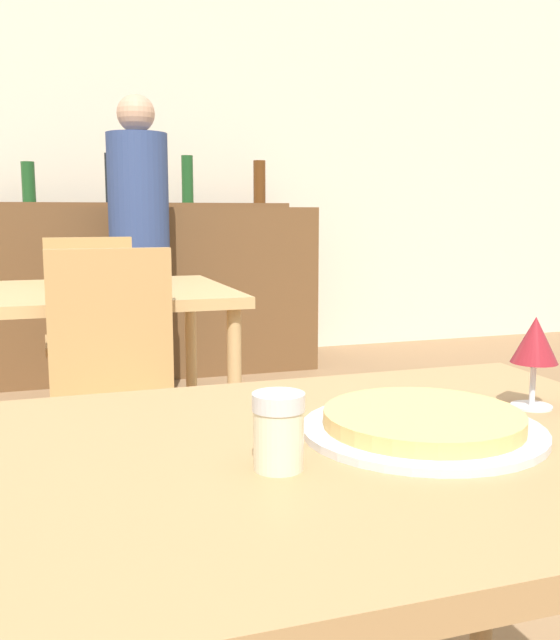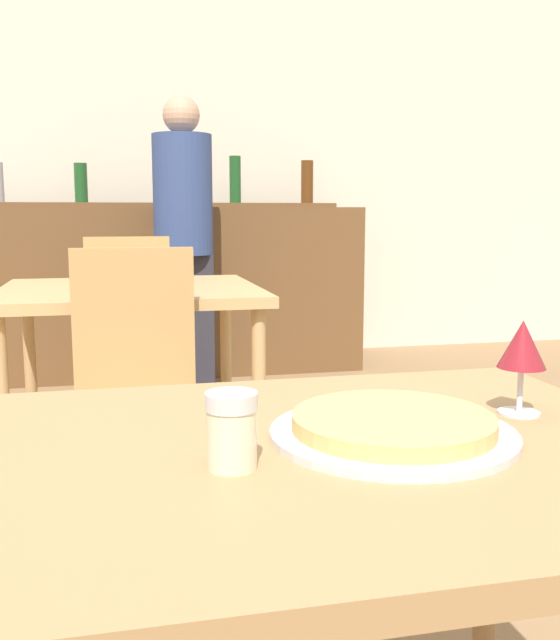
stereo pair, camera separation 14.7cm
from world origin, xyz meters
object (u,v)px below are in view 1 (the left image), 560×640
Objects in this scene: chair_far_side_front at (116,387)px; pizza_tray at (423,424)px; person_standing at (139,236)px; chair_far_side_back at (90,326)px; wine_glass at (535,343)px; cheese_shaker at (279,431)px.

pizza_tray is (0.35, -1.21, 0.20)m from chair_far_side_front.
person_standing is at bearing 80.41° from chair_far_side_front.
chair_far_side_back is 2.46m from wine_glass.
cheese_shaker is at bearing -85.87° from chair_far_side_front.
chair_far_side_front is at bearing 94.13° from cheese_shaker.
cheese_shaker is at bearing -164.05° from wine_glass.
chair_far_side_back is at bearing 104.29° from wine_glass.
wine_glass is (0.25, 0.07, 0.10)m from pizza_tray.
chair_far_side_back is 2.47m from pizza_tray.
pizza_tray is at bearing -74.02° from chair_far_side_front.
chair_far_side_front is at bearing 105.98° from pizza_tray.
chair_far_side_front is 1.00× the size of chair_far_side_back.
wine_glass is at bearing 15.95° from cheese_shaker.
pizza_tray is at bearing 15.72° from cheese_shaker.
cheese_shaker is 0.64× the size of wine_glass.
pizza_tray is 2.33× the size of wine_glass.
pizza_tray is 0.28m from wine_glass.
cheese_shaker is at bearing 92.12° from chair_far_side_back.
chair_far_side_front is 2.05m from person_standing.
cheese_shaker is 0.06× the size of person_standing.
chair_far_side_back is at bearing 98.11° from pizza_tray.
wine_glass reaches higher than pizza_tray.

